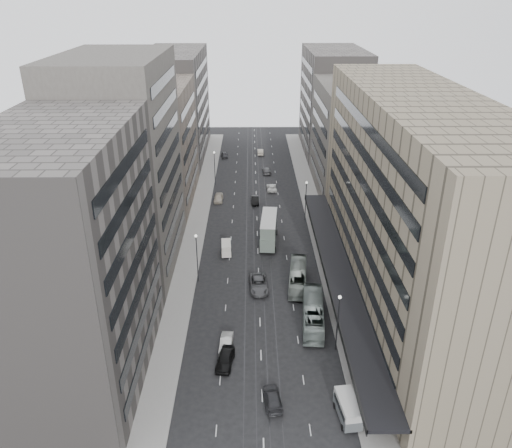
{
  "coord_description": "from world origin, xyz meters",
  "views": [
    {
      "loc": [
        -1.18,
        -56.45,
        42.51
      ],
      "look_at": [
        -0.37,
        18.89,
        6.81
      ],
      "focal_mm": 35.0,
      "sensor_mm": 36.0,
      "label": 1
    }
  ],
  "objects_px": {
    "bus_far": "(298,277)",
    "pedestrian": "(358,414)",
    "panel_van": "(226,248)",
    "sedan_1": "(226,343)",
    "vw_microbus": "(348,408)",
    "sedan_0": "(225,359)",
    "sedan_2": "(259,284)",
    "double_decker": "(269,229)",
    "bus_near": "(313,313)"
  },
  "relations": [
    {
      "from": "vw_microbus",
      "to": "sedan_0",
      "type": "relative_size",
      "value": 1.01
    },
    {
      "from": "bus_near",
      "to": "sedan_0",
      "type": "bearing_deg",
      "value": 40.82
    },
    {
      "from": "panel_van",
      "to": "sedan_1",
      "type": "xyz_separation_m",
      "value": [
        1.06,
        -25.27,
        -0.56
      ]
    },
    {
      "from": "bus_near",
      "to": "pedestrian",
      "type": "relative_size",
      "value": 6.9
    },
    {
      "from": "bus_near",
      "to": "sedan_0",
      "type": "relative_size",
      "value": 2.42
    },
    {
      "from": "double_decker",
      "to": "sedan_1",
      "type": "distance_m",
      "value": 30.25
    },
    {
      "from": "bus_near",
      "to": "bus_far",
      "type": "distance_m",
      "value": 10.03
    },
    {
      "from": "bus_far",
      "to": "double_decker",
      "type": "bearing_deg",
      "value": -67.48
    },
    {
      "from": "sedan_2",
      "to": "sedan_0",
      "type": "bearing_deg",
      "value": -107.55
    },
    {
      "from": "bus_near",
      "to": "sedan_2",
      "type": "bearing_deg",
      "value": -44.48
    },
    {
      "from": "bus_near",
      "to": "double_decker",
      "type": "relative_size",
      "value": 1.2
    },
    {
      "from": "sedan_1",
      "to": "sedan_2",
      "type": "bearing_deg",
      "value": 76.31
    },
    {
      "from": "double_decker",
      "to": "sedan_0",
      "type": "distance_m",
      "value": 33.36
    },
    {
      "from": "double_decker",
      "to": "vw_microbus",
      "type": "height_order",
      "value": "double_decker"
    },
    {
      "from": "vw_microbus",
      "to": "sedan_1",
      "type": "xyz_separation_m",
      "value": [
        -13.71,
        11.95,
        -0.7
      ]
    },
    {
      "from": "sedan_1",
      "to": "panel_van",
      "type": "bearing_deg",
      "value": 96.28
    },
    {
      "from": "bus_near",
      "to": "sedan_0",
      "type": "height_order",
      "value": "bus_near"
    },
    {
      "from": "double_decker",
      "to": "sedan_2",
      "type": "relative_size",
      "value": 1.6
    },
    {
      "from": "sedan_2",
      "to": "double_decker",
      "type": "bearing_deg",
      "value": 79.17
    },
    {
      "from": "bus_near",
      "to": "panel_van",
      "type": "relative_size",
      "value": 3.13
    },
    {
      "from": "sedan_2",
      "to": "pedestrian",
      "type": "distance_m",
      "value": 28.37
    },
    {
      "from": "bus_far",
      "to": "pedestrian",
      "type": "xyz_separation_m",
      "value": [
        4.08,
        -27.54,
        -0.5
      ]
    },
    {
      "from": "vw_microbus",
      "to": "pedestrian",
      "type": "bearing_deg",
      "value": -30.22
    },
    {
      "from": "vw_microbus",
      "to": "panel_van",
      "type": "relative_size",
      "value": 1.31
    },
    {
      "from": "double_decker",
      "to": "pedestrian",
      "type": "xyz_separation_m",
      "value": [
        8.19,
        -41.84,
        -1.81
      ]
    },
    {
      "from": "panel_van",
      "to": "sedan_0",
      "type": "distance_m",
      "value": 28.5
    },
    {
      "from": "double_decker",
      "to": "pedestrian",
      "type": "height_order",
      "value": "double_decker"
    },
    {
      "from": "bus_far",
      "to": "panel_van",
      "type": "xyz_separation_m",
      "value": [
        -11.7,
        10.11,
        -0.23
      ]
    },
    {
      "from": "bus_near",
      "to": "sedan_0",
      "type": "distance_m",
      "value": 14.57
    },
    {
      "from": "vw_microbus",
      "to": "sedan_2",
      "type": "distance_m",
      "value": 27.62
    },
    {
      "from": "panel_van",
      "to": "sedan_2",
      "type": "height_order",
      "value": "panel_van"
    },
    {
      "from": "bus_near",
      "to": "bus_far",
      "type": "relative_size",
      "value": 1.09
    },
    {
      "from": "sedan_1",
      "to": "pedestrian",
      "type": "relative_size",
      "value": 2.53
    },
    {
      "from": "bus_far",
      "to": "sedan_1",
      "type": "bearing_deg",
      "value": 61.44
    },
    {
      "from": "sedan_1",
      "to": "sedan_2",
      "type": "distance_m",
      "value": 14.76
    },
    {
      "from": "bus_far",
      "to": "pedestrian",
      "type": "height_order",
      "value": "bus_far"
    },
    {
      "from": "vw_microbus",
      "to": "panel_van",
      "type": "height_order",
      "value": "vw_microbus"
    },
    {
      "from": "panel_van",
      "to": "sedan_2",
      "type": "xyz_separation_m",
      "value": [
        5.52,
        -11.2,
        -0.42
      ]
    },
    {
      "from": "sedan_1",
      "to": "sedan_0",
      "type": "bearing_deg",
      "value": -85.72
    },
    {
      "from": "bus_far",
      "to": "vw_microbus",
      "type": "xyz_separation_m",
      "value": [
        3.08,
        -27.11,
        -0.09
      ]
    },
    {
      "from": "vw_microbus",
      "to": "sedan_0",
      "type": "xyz_separation_m",
      "value": [
        -13.69,
        8.75,
        -0.58
      ]
    },
    {
      "from": "pedestrian",
      "to": "sedan_2",
      "type": "bearing_deg",
      "value": -68.57
    },
    {
      "from": "double_decker",
      "to": "sedan_0",
      "type": "xyz_separation_m",
      "value": [
        -6.5,
        -32.66,
        -1.99
      ]
    },
    {
      "from": "bus_near",
      "to": "sedan_2",
      "type": "height_order",
      "value": "bus_near"
    },
    {
      "from": "panel_van",
      "to": "sedan_1",
      "type": "bearing_deg",
      "value": -91.07
    },
    {
      "from": "bus_near",
      "to": "vw_microbus",
      "type": "height_order",
      "value": "bus_near"
    },
    {
      "from": "sedan_1",
      "to": "bus_far",
      "type": "bearing_deg",
      "value": 58.83
    },
    {
      "from": "bus_far",
      "to": "sedan_0",
      "type": "height_order",
      "value": "bus_far"
    },
    {
      "from": "panel_van",
      "to": "sedan_1",
      "type": "distance_m",
      "value": 25.3
    },
    {
      "from": "bus_far",
      "to": "sedan_2",
      "type": "relative_size",
      "value": 1.77
    }
  ]
}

